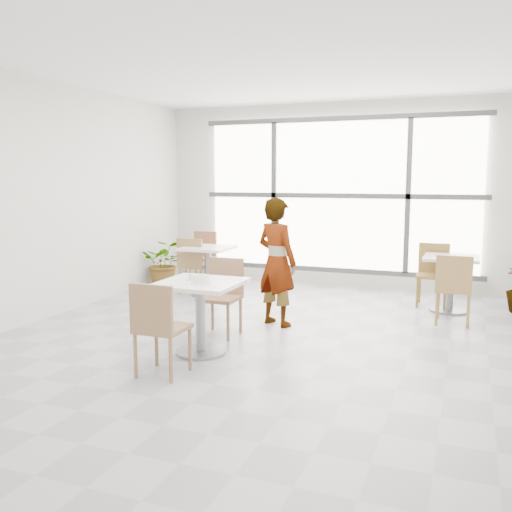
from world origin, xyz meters
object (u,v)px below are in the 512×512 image
(bg_table_left, at_px, (208,264))
(bg_chair_left_far, at_px, (203,253))
(chair_near, at_px, (158,323))
(oatmeal_bowl, at_px, (201,279))
(main_table, at_px, (200,303))
(bg_table_right, at_px, (450,276))
(plant_left, at_px, (164,263))
(bg_chair_right_near, at_px, (454,285))
(coffee_cup, at_px, (193,277))
(chair_far, at_px, (223,291))
(person, at_px, (277,262))
(bg_chair_right_far, at_px, (433,270))
(bg_chair_left_near, at_px, (193,262))

(bg_table_left, height_order, bg_chair_left_far, bg_chair_left_far)
(chair_near, distance_m, oatmeal_bowl, 0.73)
(main_table, height_order, bg_chair_left_far, bg_chair_left_far)
(bg_table_right, height_order, plant_left, plant_left)
(chair_near, relative_size, bg_chair_right_near, 1.00)
(oatmeal_bowl, height_order, bg_chair_right_near, bg_chair_right_near)
(plant_left, bearing_deg, coffee_cup, -55.17)
(plant_left, bearing_deg, chair_near, -60.49)
(main_table, height_order, bg_chair_right_near, bg_chair_right_near)
(chair_near, xyz_separation_m, chair_far, (-0.05, 1.51, 0.00))
(chair_near, xyz_separation_m, bg_table_right, (2.36, 3.59, -0.01))
(bg_table_left, bearing_deg, bg_chair_left_far, 120.54)
(person, xyz_separation_m, bg_chair_right_far, (1.71, 1.81, -0.28))
(bg_chair_left_near, xyz_separation_m, bg_chair_right_near, (3.82, -0.54, 0.00))
(chair_far, relative_size, bg_chair_left_far, 1.00)
(chair_far, bearing_deg, bg_chair_right_far, 47.99)
(bg_table_right, bearing_deg, coffee_cup, -130.68)
(chair_far, bearing_deg, bg_chair_right_near, 28.52)
(main_table, height_order, oatmeal_bowl, oatmeal_bowl)
(chair_near, relative_size, oatmeal_bowl, 4.14)
(bg_chair_right_far, bearing_deg, bg_chair_right_near, -73.98)
(oatmeal_bowl, relative_size, bg_chair_left_near, 0.24)
(chair_far, distance_m, plant_left, 3.11)
(bg_chair_left_near, relative_size, bg_chair_left_far, 1.00)
(bg_chair_left_near, height_order, bg_chair_right_near, same)
(main_table, distance_m, oatmeal_bowl, 0.29)
(main_table, distance_m, bg_table_right, 3.66)
(chair_far, height_order, bg_chair_left_far, same)
(chair_far, height_order, person, person)
(oatmeal_bowl, xyz_separation_m, bg_chair_right_near, (2.32, 2.18, -0.29))
(bg_chair_left_near, bearing_deg, coffee_cup, 117.45)
(bg_table_left, bearing_deg, plant_left, 156.68)
(chair_near, bearing_deg, chair_far, -88.17)
(person, distance_m, plant_left, 3.09)
(chair_near, height_order, bg_table_right, chair_near)
(chair_far, distance_m, bg_table_left, 2.15)
(chair_near, height_order, bg_table_left, chair_near)
(oatmeal_bowl, distance_m, bg_table_right, 3.71)
(bg_chair_left_far, bearing_deg, bg_chair_right_far, -6.16)
(person, distance_m, bg_table_right, 2.47)
(main_table, relative_size, bg_chair_right_far, 0.92)
(bg_chair_right_near, bearing_deg, bg_chair_left_far, -19.66)
(coffee_cup, bearing_deg, bg_table_right, 49.32)
(bg_table_left, height_order, bg_chair_left_near, bg_chair_left_near)
(chair_far, height_order, bg_chair_right_far, same)
(main_table, bearing_deg, oatmeal_bowl, -59.12)
(bg_table_right, bearing_deg, chair_far, -139.15)
(oatmeal_bowl, bearing_deg, person, 77.95)
(bg_table_left, bearing_deg, coffee_cup, -67.22)
(chair_near, relative_size, bg_chair_right_far, 1.00)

